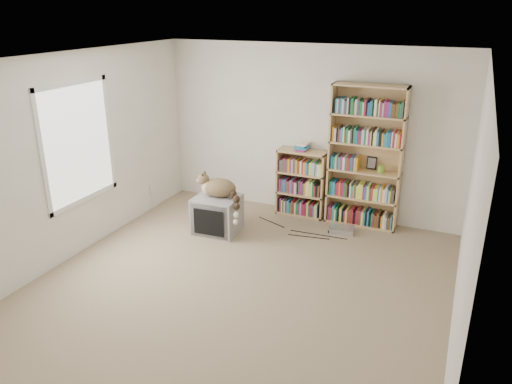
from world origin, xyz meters
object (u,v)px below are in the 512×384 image
at_px(crt_tv, 217,214).
at_px(bookcase_tall, 365,161).
at_px(cat, 222,191).
at_px(bookcase_short, 302,185).
at_px(dvd_player, 342,230).

bearing_deg(crt_tv, bookcase_tall, 27.98).
bearing_deg(bookcase_tall, crt_tv, -148.62).
height_order(cat, bookcase_tall, bookcase_tall).
distance_m(bookcase_tall, bookcase_short, 1.03).
bearing_deg(crt_tv, bookcase_short, 47.93).
bearing_deg(cat, bookcase_tall, 22.61).
relative_size(cat, bookcase_tall, 0.37).
height_order(bookcase_tall, bookcase_short, bookcase_tall).
distance_m(cat, bookcase_short, 1.35).
xyz_separation_m(crt_tv, dvd_player, (1.61, 0.66, -0.22)).
bearing_deg(bookcase_short, cat, -126.17).
distance_m(cat, dvd_player, 1.77).
relative_size(crt_tv, bookcase_tall, 0.31).
bearing_deg(dvd_player, bookcase_tall, 57.94).
xyz_separation_m(bookcase_tall, dvd_player, (-0.17, -0.42, -0.91)).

